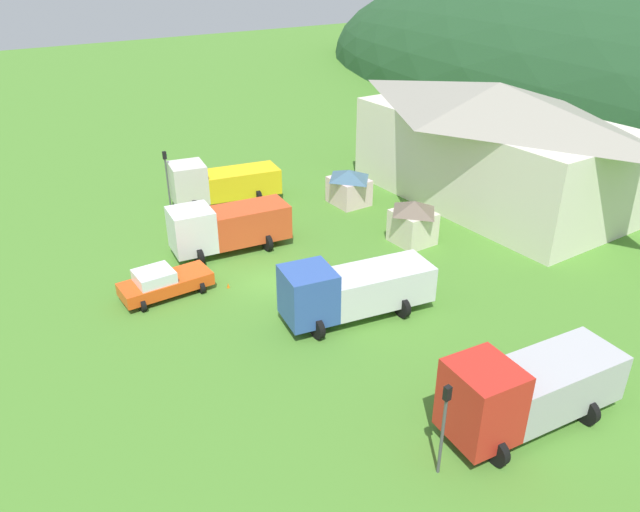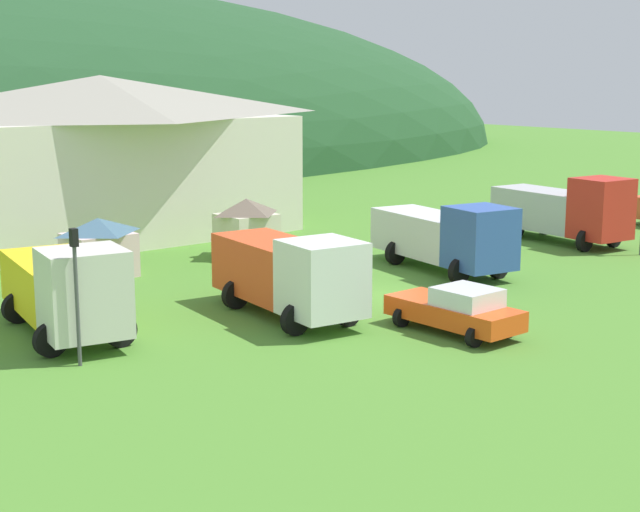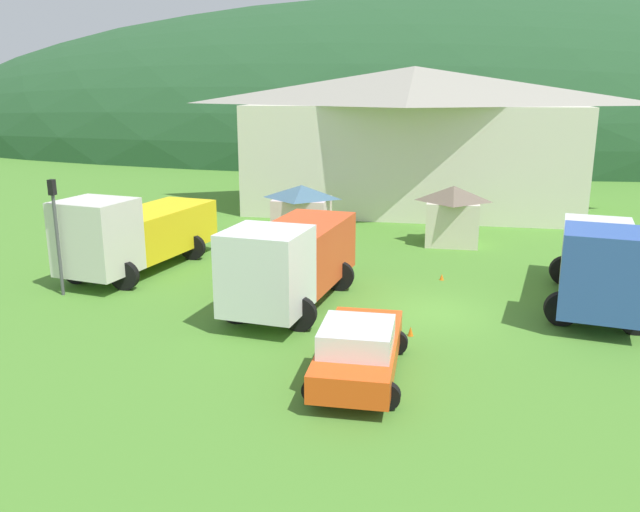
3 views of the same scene
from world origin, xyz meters
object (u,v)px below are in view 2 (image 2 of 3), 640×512
Objects in this scene: flatbed_truck_yellow at (66,288)px; heavy_rig_white at (290,272)px; box_truck_blue at (447,235)px; play_shed_pink at (99,247)px; play_shed_cream at (247,227)px; crane_truck_red at (566,209)px; service_pickup_orange at (457,310)px; traffic_light_west at (76,283)px; traffic_cone_mid_row at (324,279)px; depot_building at (103,155)px; traffic_cone_near_pickup at (412,310)px.

flatbed_truck_yellow is 1.08× the size of heavy_rig_white.
play_shed_pink is at bearing -115.78° from box_truck_blue.
box_truck_blue is at bearing -35.80° from play_shed_pink.
play_shed_cream is at bearing 130.51° from flatbed_truck_yellow.
crane_truck_red is 19.37m from service_pickup_orange.
play_shed_cream is 15.96m from service_pickup_orange.
traffic_light_west is 8.58× the size of traffic_cone_mid_row.
traffic_light_west reaches higher than crane_truck_red.
flatbed_truck_yellow is (-10.28, -17.00, -2.79)m from depot_building.
play_shed_pink is 9.98m from traffic_cone_mid_row.
crane_truck_red is at bearing 105.24° from heavy_rig_white.
crane_truck_red is at bearing -26.59° from play_shed_cream.
play_shed_pink is at bearing 156.85° from flatbed_truck_yellow.
heavy_rig_white is 5.03m from traffic_cone_near_pickup.
traffic_cone_near_pickup is at bearing -67.08° from crane_truck_red.
crane_truck_red is (17.66, -17.10, -2.67)m from depot_building.
flatbed_truck_yellow is at bearing -129.24° from service_pickup_orange.
service_pickup_orange is 12.75m from traffic_light_west.
crane_truck_red is 29.37m from traffic_light_west.
traffic_light_west reaches higher than service_pickup_orange.
traffic_light_west reaches higher than flatbed_truck_yellow.
depot_building is at bearing 60.60° from traffic_light_west.
traffic_cone_near_pickup is at bearing -95.69° from play_shed_cream.
play_shed_cream is at bearing -140.08° from box_truck_blue.
traffic_light_west is at bearing -142.25° from play_shed_cream.
depot_building reaches higher than crane_truck_red.
traffic_cone_near_pickup is at bearing -98.01° from traffic_cone_mid_row.
flatbed_truck_yellow is 17.77m from box_truck_blue.
heavy_rig_white is 0.92× the size of box_truck_blue.
traffic_light_west is 14.68m from traffic_cone_mid_row.
flatbed_truck_yellow is 1.66× the size of service_pickup_orange.
play_shed_cream reaches higher than service_pickup_orange.
traffic_cone_mid_row is (5.14, 4.17, -1.71)m from heavy_rig_white.
crane_truck_red is (20.62, 2.90, 0.08)m from heavy_rig_white.
crane_truck_red reaches higher than play_shed_cream.
box_truck_blue is 13.69× the size of traffic_cone_near_pickup.
heavy_rig_white is at bearing 154.54° from traffic_cone_near_pickup.
heavy_rig_white is 6.84m from traffic_cone_mid_row.
flatbed_truck_yellow is at bearing -105.02° from heavy_rig_white.
box_truck_blue reaches higher than service_pickup_orange.
depot_building is at bearing 179.62° from service_pickup_orange.
traffic_cone_mid_row is (7.21, -6.76, -1.34)m from play_shed_pink.
depot_building is at bearing 97.85° from traffic_cone_mid_row.
play_shed_pink is 14.50m from traffic_cone_near_pickup.
box_truck_blue is 16.51× the size of traffic_cone_mid_row.
box_truck_blue is at bearing 133.94° from service_pickup_orange.
play_shed_pink is (-5.03, -9.06, -3.12)m from depot_building.
service_pickup_orange is (5.17, -16.24, -0.52)m from play_shed_pink.
play_shed_pink is 0.60× the size of service_pickup_orange.
flatbed_truck_yellow is at bearing -83.42° from box_truck_blue.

